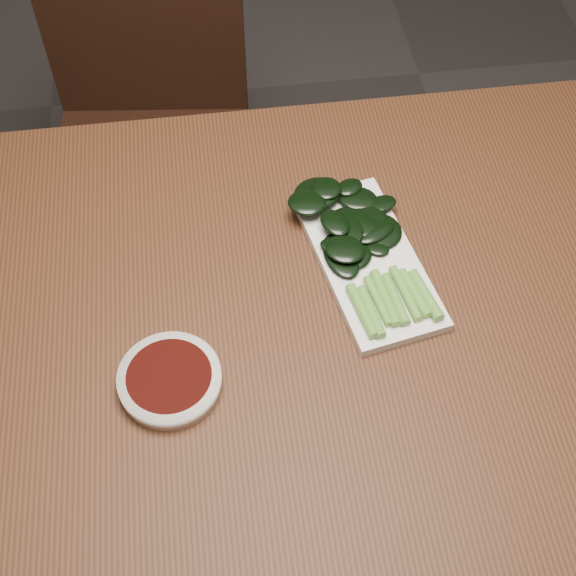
# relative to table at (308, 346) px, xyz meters

# --- Properties ---
(ground) EXTENTS (6.00, 6.00, 0.00)m
(ground) POSITION_rel_table_xyz_m (0.00, 0.00, -0.68)
(ground) COLOR #322F2F
(ground) RESTS_ON ground
(table) EXTENTS (1.40, 0.80, 0.75)m
(table) POSITION_rel_table_xyz_m (0.00, 0.00, 0.00)
(table) COLOR #432313
(table) RESTS_ON ground
(chair_far) EXTENTS (0.43, 0.43, 0.89)m
(chair_far) POSITION_rel_table_xyz_m (-0.22, 0.67, -0.19)
(chair_far) COLOR black
(chair_far) RESTS_ON ground
(sauce_bowl) EXTENTS (0.13, 0.13, 0.02)m
(sauce_bowl) POSITION_rel_table_xyz_m (-0.18, -0.08, 0.08)
(sauce_bowl) COLOR white
(sauce_bowl) RESTS_ON table
(serving_plate) EXTENTS (0.17, 0.29, 0.01)m
(serving_plate) POSITION_rel_table_xyz_m (0.09, 0.07, 0.08)
(serving_plate) COLOR white
(serving_plate) RESTS_ON table
(gai_lan) EXTENTS (0.18, 0.28, 0.03)m
(gai_lan) POSITION_rel_table_xyz_m (0.08, 0.11, 0.10)
(gai_lan) COLOR #62A438
(gai_lan) RESTS_ON serving_plate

